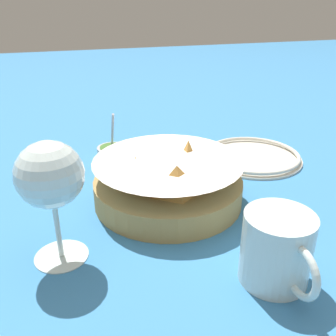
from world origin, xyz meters
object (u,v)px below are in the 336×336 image
Objects in this scene: beer_mug at (277,251)px; sauce_cup at (113,153)px; food_basket at (168,183)px; side_plate at (252,156)px; wine_glass at (50,178)px.

sauce_cup is at bearing -163.12° from beer_mug.
food_basket reaches higher than side_plate.
wine_glass reaches higher than food_basket.
beer_mug reaches higher than side_plate.
sauce_cup reaches higher than beer_mug.
sauce_cup reaches higher than food_basket.
food_basket is at bearing -163.63° from beer_mug.
wine_glass reaches higher than beer_mug.
food_basket is 0.23m from wine_glass.
wine_glass is at bearing -116.52° from beer_mug.
sauce_cup is 0.56× the size of side_plate.
food_basket is at bearing 118.62° from wine_glass.
food_basket is 1.50× the size of wine_glass.
sauce_cup reaches higher than side_plate.
sauce_cup is (-0.20, -0.06, -0.02)m from food_basket.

